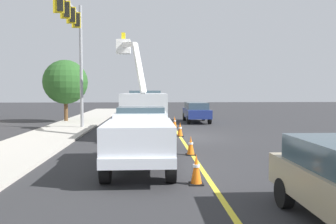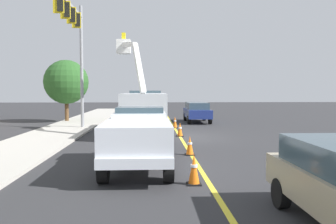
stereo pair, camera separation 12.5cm
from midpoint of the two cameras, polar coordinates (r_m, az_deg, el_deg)
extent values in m
plane|color=#2D2D30|center=(19.50, 2.32, -4.34)|extent=(120.00, 120.00, 0.00)
cube|color=#B2ADA3|center=(20.29, -19.49, -4.06)|extent=(60.01, 3.75, 0.12)
cube|color=yellow|center=(19.50, 2.32, -4.33)|extent=(50.00, 0.29, 0.01)
cube|color=silver|center=(21.15, -3.75, -1.27)|extent=(8.21, 2.52, 0.36)
cube|color=silver|center=(23.72, -3.64, 1.11)|extent=(2.63, 2.36, 1.60)
cube|color=#384C56|center=(23.90, -3.63, 2.81)|extent=(1.81, 2.10, 0.64)
cube|color=silver|center=(20.12, -3.81, 0.53)|extent=(5.25, 2.51, 1.80)
cube|color=white|center=(19.46, -4.67, 7.36)|extent=(1.91, 0.87, 2.95)
cube|color=white|center=(21.73, -6.35, 11.11)|extent=(2.71, 1.13, 0.61)
cube|color=white|center=(23.04, -7.22, 10.71)|extent=(0.90, 0.90, 0.90)
cube|color=yellow|center=(23.12, -7.23, 12.19)|extent=(0.36, 0.24, 0.60)
cylinder|color=black|center=(24.08, -6.29, -1.60)|extent=(1.04, 0.34, 1.04)
cylinder|color=black|center=(24.05, -0.93, -1.59)|extent=(1.04, 0.34, 1.04)
cylinder|color=black|center=(19.77, -7.10, -2.74)|extent=(1.04, 0.34, 1.04)
cylinder|color=black|center=(19.72, -0.56, -2.73)|extent=(1.04, 0.34, 1.04)
cylinder|color=black|center=(18.47, -7.41, -3.18)|extent=(1.04, 0.34, 1.04)
cylinder|color=black|center=(18.42, -0.41, -3.17)|extent=(1.04, 0.34, 1.04)
cube|color=white|center=(11.87, -4.63, -5.81)|extent=(5.61, 2.11, 0.30)
cube|color=white|center=(13.02, -4.45, -2.54)|extent=(2.02, 1.94, 1.10)
cube|color=#384C56|center=(13.18, -4.44, -0.37)|extent=(1.35, 1.77, 0.56)
cube|color=white|center=(10.82, -4.83, -4.59)|extent=(3.37, 2.11, 1.10)
cylinder|color=black|center=(13.81, -8.30, -5.90)|extent=(0.84, 0.30, 0.84)
cylinder|color=black|center=(13.75, -0.40, -5.90)|extent=(0.84, 0.30, 0.84)
cylinder|color=black|center=(10.21, -10.37, -9.30)|extent=(0.84, 0.30, 0.84)
cylinder|color=black|center=(10.13, 0.43, -9.34)|extent=(0.84, 0.30, 0.84)
cube|color=navy|center=(29.16, 4.97, -0.17)|extent=(4.80, 1.91, 0.70)
cube|color=#384C56|center=(29.28, 4.93, 1.02)|extent=(3.46, 1.68, 0.60)
cylinder|color=black|center=(27.72, 7.16, -1.31)|extent=(0.68, 0.24, 0.68)
cylinder|color=black|center=(27.48, 3.64, -1.33)|extent=(0.68, 0.24, 0.68)
cylinder|color=black|center=(30.93, 6.13, -0.80)|extent=(0.68, 0.24, 0.68)
cylinder|color=black|center=(30.71, 2.98, -0.81)|extent=(0.68, 0.24, 0.68)
cylinder|color=black|center=(8.46, 18.70, -12.69)|extent=(0.68, 0.24, 0.68)
cube|color=black|center=(10.04, 4.70, -11.82)|extent=(0.40, 0.40, 0.04)
cone|color=orange|center=(9.93, 4.71, -9.38)|extent=(0.32, 0.32, 0.84)
cylinder|color=white|center=(9.91, 4.71, -8.91)|extent=(0.20, 0.20, 0.08)
cube|color=black|center=(14.42, 3.89, -7.08)|extent=(0.40, 0.40, 0.04)
cone|color=orange|center=(14.35, 3.90, -5.52)|extent=(0.32, 0.32, 0.76)
cylinder|color=white|center=(14.34, 3.90, -5.22)|extent=(0.20, 0.20, 0.08)
cube|color=black|center=(20.15, 2.18, -4.03)|extent=(0.40, 0.40, 0.04)
cone|color=orange|center=(20.10, 2.18, -2.87)|extent=(0.32, 0.32, 0.78)
cylinder|color=white|center=(20.09, 2.19, -2.65)|extent=(0.20, 0.20, 0.08)
cube|color=black|center=(24.71, 1.30, -2.62)|extent=(0.40, 0.40, 0.04)
cone|color=orange|center=(24.67, 1.31, -1.66)|extent=(0.32, 0.32, 0.79)
cylinder|color=white|center=(24.66, 1.31, -1.48)|extent=(0.20, 0.20, 0.08)
cylinder|color=gray|center=(24.88, -14.03, 7.15)|extent=(0.22, 0.22, 8.57)
cube|color=gray|center=(22.29, -15.88, 16.80)|extent=(6.43, 0.18, 0.16)
cube|color=gold|center=(23.88, -14.85, 14.56)|extent=(0.12, 0.56, 1.00)
cube|color=black|center=(23.86, -14.60, 14.57)|extent=(0.20, 0.32, 0.84)
cube|color=gold|center=(22.51, -15.64, 15.23)|extent=(0.12, 0.56, 1.00)
cube|color=black|center=(22.49, -15.38, 15.25)|extent=(0.20, 0.32, 0.84)
cube|color=gold|center=(21.15, -16.55, 15.99)|extent=(0.12, 0.56, 1.00)
cube|color=black|center=(21.13, -16.27, 16.01)|extent=(0.20, 0.32, 0.84)
cube|color=gold|center=(19.80, -17.58, 16.84)|extent=(0.12, 0.56, 1.00)
cube|color=black|center=(19.77, -17.29, 16.86)|extent=(0.20, 0.32, 0.84)
cylinder|color=brown|center=(30.40, -16.39, 0.36)|extent=(0.32, 0.32, 2.12)
sphere|color=#285623|center=(30.36, -16.47, 4.82)|extent=(3.73, 3.73, 3.73)
camera|label=1|loc=(0.06, -89.83, 0.01)|focal=36.62mm
camera|label=2|loc=(0.06, 90.17, -0.01)|focal=36.62mm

